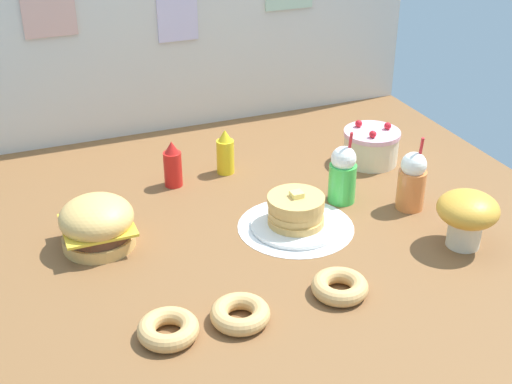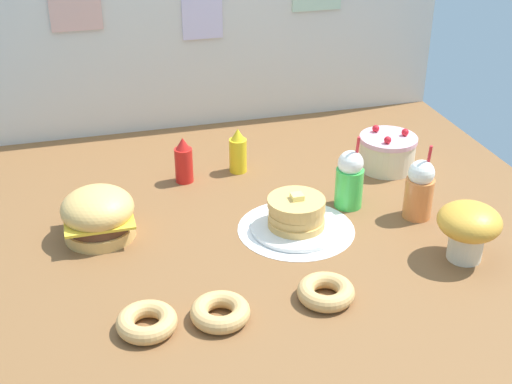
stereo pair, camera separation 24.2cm
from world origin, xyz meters
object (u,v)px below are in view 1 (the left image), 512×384
at_px(burger, 97,224).
at_px(ketchup_bottle, 173,165).
at_px(cream_soda_cup, 343,175).
at_px(mushroom_stool, 467,214).
at_px(donut_vanilla, 340,286).
at_px(pancake_stack, 296,213).
at_px(layer_cake, 371,146).
at_px(orange_float_cup, 412,181).
at_px(donut_pink_glaze, 168,329).
at_px(mustard_bottle, 225,153).
at_px(donut_chocolate, 240,313).

xyz_separation_m(burger, ketchup_bottle, (0.36, 0.33, 0.00)).
xyz_separation_m(cream_soda_cup, mushroom_stool, (0.24, -0.44, 0.01)).
distance_m(donut_vanilla, mushroom_stool, 0.54).
bearing_deg(pancake_stack, layer_cake, 35.25).
relative_size(layer_cake, mushroom_stool, 1.13).
relative_size(orange_float_cup, donut_vanilla, 1.61).
distance_m(pancake_stack, cream_soda_cup, 0.27).
relative_size(ketchup_bottle, orange_float_cup, 0.67).
bearing_deg(donut_pink_glaze, cream_soda_cup, 32.17).
distance_m(mustard_bottle, mushroom_stool, 1.01).
height_order(pancake_stack, layer_cake, layer_cake).
xyz_separation_m(pancake_stack, donut_vanilla, (-0.04, -0.41, -0.03)).
relative_size(burger, pancake_stack, 0.78).
bearing_deg(mushroom_stool, donut_chocolate, -173.48).
bearing_deg(cream_soda_cup, layer_cake, 42.91).
bearing_deg(pancake_stack, orange_float_cup, -3.83).
xyz_separation_m(layer_cake, mustard_bottle, (-0.61, 0.14, 0.02)).
bearing_deg(donut_chocolate, pancake_stack, 48.53).
bearing_deg(mustard_bottle, ketchup_bottle, -172.75).
xyz_separation_m(orange_float_cup, mushroom_stool, (0.02, -0.29, 0.01)).
bearing_deg(donut_vanilla, cream_soda_cup, 61.41).
height_order(ketchup_bottle, donut_pink_glaze, ketchup_bottle).
distance_m(orange_float_cup, donut_chocolate, 0.92).
bearing_deg(burger, cream_soda_cup, -1.88).
bearing_deg(layer_cake, mushroom_stool, -93.05).
height_order(mustard_bottle, cream_soda_cup, cream_soda_cup).
bearing_deg(pancake_stack, donut_pink_glaze, -144.96).
xyz_separation_m(burger, mushroom_stool, (1.16, -0.47, 0.04)).
relative_size(mustard_bottle, cream_soda_cup, 0.67).
bearing_deg(donut_vanilla, layer_cake, 54.27).
distance_m(layer_cake, donut_vanilla, 0.96).
bearing_deg(ketchup_bottle, cream_soda_cup, -32.99).
bearing_deg(donut_pink_glaze, donut_vanilla, -0.17).
distance_m(ketchup_bottle, mushroom_stool, 1.13).
relative_size(cream_soda_cup, orange_float_cup, 1.00).
height_order(layer_cake, mushroom_stool, mushroom_stool).
height_order(ketchup_bottle, cream_soda_cup, cream_soda_cup).
xyz_separation_m(mustard_bottle, donut_pink_glaze, (-0.50, -0.92, -0.06)).
relative_size(donut_pink_glaze, donut_chocolate, 1.00).
bearing_deg(burger, donut_chocolate, -61.70).
xyz_separation_m(cream_soda_cup, orange_float_cup, (0.21, -0.14, 0.00)).
xyz_separation_m(orange_float_cup, donut_vanilla, (-0.50, -0.38, -0.08)).
height_order(burger, donut_vanilla, burger).
xyz_separation_m(donut_chocolate, donut_vanilla, (0.33, 0.01, 0.00)).
distance_m(layer_cake, orange_float_cup, 0.40).
height_order(pancake_stack, donut_chocolate, pancake_stack).
relative_size(donut_vanilla, mushroom_stool, 0.85).
bearing_deg(burger, donut_vanilla, -41.08).
relative_size(pancake_stack, donut_vanilla, 1.83).
height_order(ketchup_bottle, mustard_bottle, same).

